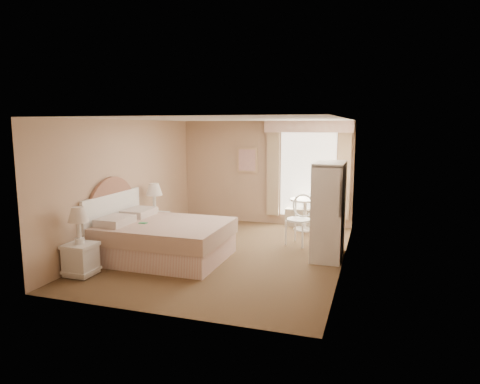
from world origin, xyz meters
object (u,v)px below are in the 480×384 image
(cafe_chair, at_px, (301,216))
(armoire, at_px, (329,218))
(bed, at_px, (158,238))
(nightstand_near, at_px, (80,251))
(nightstand_far, at_px, (155,218))
(round_table, at_px, (305,209))

(cafe_chair, distance_m, armoire, 0.96)
(bed, height_order, cafe_chair, bed)
(bed, height_order, nightstand_near, bed)
(bed, distance_m, cafe_chair, 2.87)
(nightstand_far, relative_size, round_table, 1.61)
(round_table, bearing_deg, cafe_chair, -84.79)
(cafe_chair, bearing_deg, round_table, 114.49)
(nightstand_near, bearing_deg, nightstand_far, 90.00)
(nightstand_near, distance_m, round_table, 5.08)
(nightstand_far, bearing_deg, cafe_chair, 10.04)
(nightstand_far, height_order, armoire, armoire)
(cafe_chair, relative_size, armoire, 0.58)
(bed, height_order, nightstand_far, bed)
(armoire, bearing_deg, cafe_chair, 131.91)
(nightstand_near, distance_m, armoire, 4.29)
(nightstand_near, relative_size, cafe_chair, 1.09)
(nightstand_far, height_order, round_table, nightstand_far)
(bed, bearing_deg, armoire, 19.06)
(bed, relative_size, nightstand_near, 2.03)
(nightstand_near, height_order, armoire, armoire)
(nightstand_near, xyz_separation_m, nightstand_far, (0.00, 2.41, 0.02))
(armoire, bearing_deg, nightstand_far, 177.26)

